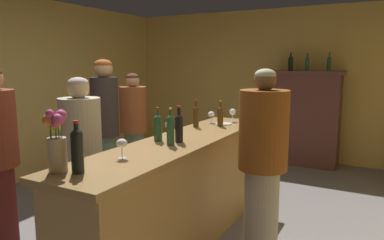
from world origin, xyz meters
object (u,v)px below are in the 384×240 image
object	(u,v)px
wine_glass_front	(233,112)
wine_glass_spare	(122,144)
cheese_plate	(223,124)
display_bottle_left	(291,62)
patron_near_entrance	(134,127)
wine_bottle_malbec	(158,126)
wine_glass_mid	(211,115)
wine_bottle_pinot	(196,116)
display_bottle_center	(329,63)
wine_bottle_chardonnay	(170,129)
bartender	(263,164)
wine_glass_rear	(169,126)
flower_arrangement	(56,140)
bar_counter	(181,193)
display_cabinet	(306,116)
wine_bottle_riesling	(179,126)
display_bottle_midleft	(307,63)
patron_in_navy	(82,157)
patron_redhead	(105,127)
wine_bottle_rose	(220,115)
wine_bottle_merlot	(77,149)

from	to	relation	value
wine_glass_front	wine_glass_spare	bearing A→B (deg)	-92.29
cheese_plate	display_bottle_left	size ratio (longest dim) A/B	0.62
wine_glass_front	patron_near_entrance	xyz separation A→B (m)	(-1.34, -0.13, -0.27)
wine_bottle_malbec	wine_glass_mid	distance (m)	1.09
wine_glass_mid	wine_bottle_pinot	bearing A→B (deg)	-95.31
wine_glass_mid	wine_glass_spare	size ratio (longest dim) A/B	0.93
display_bottle_center	patron_near_entrance	distance (m)	3.22
wine_bottle_chardonnay	bartender	world-z (taller)	bartender
wine_glass_rear	flower_arrangement	distance (m)	1.23
wine_bottle_malbec	flower_arrangement	bearing A→B (deg)	-92.74
bar_counter	wine_bottle_pinot	distance (m)	0.90
display_cabinet	bartender	world-z (taller)	bartender
wine_bottle_riesling	wine_glass_front	size ratio (longest dim) A/B	2.07
wine_glass_rear	display_bottle_midleft	bearing A→B (deg)	80.12
cheese_plate	flower_arrangement	bearing A→B (deg)	-95.64
patron_in_navy	patron_near_entrance	bearing A→B (deg)	57.35
display_bottle_left	patron_near_entrance	bearing A→B (deg)	-122.41
wine_bottle_riesling	patron_near_entrance	xyz separation A→B (m)	(-1.35, 1.11, -0.30)
patron_redhead	wine_bottle_chardonnay	bearing A→B (deg)	-1.56
wine_bottle_pinot	wine_glass_rear	distance (m)	0.60
display_bottle_midleft	bartender	xyz separation A→B (m)	(0.34, -3.35, -0.79)
wine_bottle_riesling	wine_bottle_pinot	distance (m)	0.76
wine_bottle_malbec	patron_near_entrance	bearing A→B (deg)	135.18
wine_bottle_pinot	wine_bottle_rose	size ratio (longest dim) A/B	1.06
display_cabinet	patron_redhead	xyz separation A→B (m)	(-1.59, -3.04, 0.16)
wine_bottle_rose	patron_in_navy	bearing A→B (deg)	-121.79
wine_bottle_chardonnay	patron_in_navy	bearing A→B (deg)	-163.52
display_bottle_left	patron_redhead	world-z (taller)	display_bottle_left
wine_glass_mid	flower_arrangement	world-z (taller)	flower_arrangement
wine_bottle_merlot	patron_near_entrance	xyz separation A→B (m)	(-1.24, 2.17, -0.31)
display_cabinet	flower_arrangement	bearing A→B (deg)	-98.13
patron_near_entrance	wine_bottle_malbec	bearing A→B (deg)	15.77
wine_bottle_chardonnay	display_bottle_midleft	distance (m)	3.62
display_bottle_left	display_bottle_midleft	bearing A→B (deg)	0.00
wine_bottle_merlot	display_bottle_midleft	distance (m)	4.55
wine_bottle_rose	patron_redhead	distance (m)	1.29
wine_bottle_malbec	flower_arrangement	distance (m)	1.06
patron_near_entrance	patron_redhead	xyz separation A→B (m)	(0.16, -0.72, 0.13)
wine_bottle_pinot	display_bottle_left	size ratio (longest dim) A/B	0.98
wine_bottle_chardonnay	bar_counter	bearing A→B (deg)	99.57
wine_bottle_malbec	display_bottle_center	world-z (taller)	display_bottle_center
display_bottle_midleft	wine_bottle_chardonnay	bearing A→B (deg)	-96.28
flower_arrangement	display_bottle_left	size ratio (longest dim) A/B	1.31
display_bottle_left	display_bottle_center	distance (m)	0.60
wine_glass_rear	cheese_plate	distance (m)	0.92
bar_counter	bartender	size ratio (longest dim) A/B	1.70
wine_bottle_riesling	display_bottle_midleft	size ratio (longest dim) A/B	1.10
display_bottle_midleft	cheese_plate	bearing A→B (deg)	-99.89
wine_bottle_rose	display_bottle_center	bearing A→B (deg)	73.87
wine_bottle_malbec	wine_glass_mid	size ratio (longest dim) A/B	2.21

